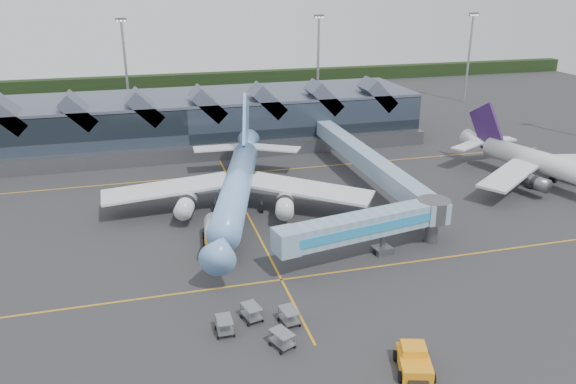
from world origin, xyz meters
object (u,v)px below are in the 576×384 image
object	(u,v)px
fuel_truck	(214,235)
regional_jet	(544,163)
main_airliner	(238,184)
jet_bridge	(377,224)
pushback_tug	(414,361)

from	to	relation	value
fuel_truck	regional_jet	bearing A→B (deg)	14.75
main_airliner	fuel_truck	xyz separation A→B (m)	(-4.87, -10.30, -2.39)
jet_bridge	pushback_tug	world-z (taller)	jet_bridge
fuel_truck	pushback_tug	world-z (taller)	fuel_truck
regional_jet	fuel_truck	distance (m)	53.39
regional_jet	fuel_truck	xyz separation A→B (m)	(-52.68, -8.49, -1.87)
fuel_truck	pushback_tug	bearing A→B (deg)	-59.22
main_airliner	jet_bridge	world-z (taller)	main_airliner
jet_bridge	regional_jet	bearing A→B (deg)	13.05
main_airliner	regional_jet	world-z (taller)	main_airliner
regional_jet	pushback_tug	size ratio (longest dim) A/B	6.50
regional_jet	pushback_tug	bearing A→B (deg)	-153.64
pushback_tug	jet_bridge	bearing A→B (deg)	92.20
pushback_tug	regional_jet	bearing A→B (deg)	58.60
main_airliner	fuel_truck	world-z (taller)	main_airliner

